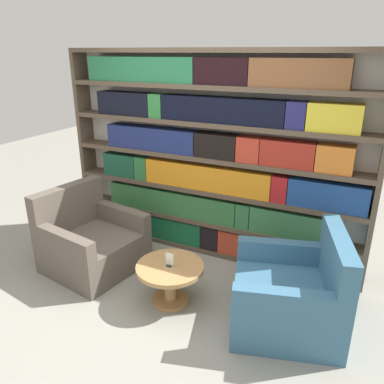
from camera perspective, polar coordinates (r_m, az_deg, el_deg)
name	(u,v)px	position (r m, az deg, el deg)	size (l,w,h in m)	color
ground_plane	(148,315)	(3.63, -6.76, -18.16)	(14.00, 14.00, 0.00)	gray
bookshelf	(211,159)	(4.22, 2.85, 5.03)	(3.50, 0.30, 2.31)	silver
armchair_left	(91,243)	(4.32, -15.16, -7.44)	(1.03, 1.04, 0.89)	brown
armchair_right	(292,295)	(3.47, 14.96, -14.98)	(1.11, 1.12, 0.89)	#386684
coffee_table	(170,276)	(3.62, -3.35, -12.62)	(0.64, 0.64, 0.39)	#AD7F4C
table_sign	(170,261)	(3.54, -3.41, -10.38)	(0.08, 0.06, 0.13)	black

